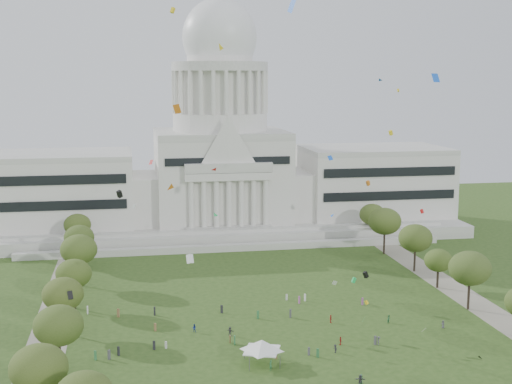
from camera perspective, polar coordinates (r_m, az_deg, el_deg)
The scene contains 30 objects.
ground at distance 141.19m, azimuth 3.31°, elevation -12.57°, with size 400.00×400.00×0.00m, color #2D4A19.
capitol at distance 244.88m, azimuth -2.84°, elevation 2.11°, with size 160.00×64.50×91.30m.
path_left at distance 166.77m, azimuth -15.73°, elevation -9.45°, with size 8.00×160.00×0.04m, color gray.
path_right at distance 183.73m, azimuth 15.91°, elevation -7.72°, with size 8.00×160.00×0.04m, color gray.
row_tree_l_0 at distance 115.18m, azimuth -16.99°, elevation -13.33°, with size 8.85×8.85×12.59m.
row_tree_l_1 at distance 132.46m, azimuth -15.53°, elevation -10.26°, with size 8.86×8.86×12.59m.
row_tree_l_2 at distance 151.88m, azimuth -15.20°, elevation -7.90°, with size 8.42×8.42×11.97m.
row_tree_r_2 at distance 168.69m, azimuth 16.74°, elevation -5.86°, with size 9.55×9.55×13.58m.
row_tree_l_3 at distance 167.79m, azimuth -14.39°, elevation -6.35°, with size 8.12×8.12×11.55m.
row_tree_r_3 at distance 184.25m, azimuth 14.38°, elevation -5.33°, with size 7.01×7.01×9.98m.
row_tree_l_4 at distance 185.38m, azimuth -14.00°, elevation -4.49°, with size 9.29×9.29×13.21m.
row_tree_r_4 at distance 197.71m, azimuth 12.64°, elevation -3.62°, with size 9.19×9.19×13.06m.
row_tree_l_5 at distance 203.76m, azimuth -13.97°, elevation -3.54°, with size 8.33×8.33×11.85m.
row_tree_r_5 at distance 215.42m, azimuth 10.26°, elevation -2.33°, with size 9.82×9.82×13.96m.
row_tree_l_6 at distance 221.59m, azimuth -14.10°, elevation -2.57°, with size 8.19×8.19×11.64m.
row_tree_r_6 at distance 233.05m, azimuth 9.29°, elevation -1.79°, with size 8.42×8.42×11.97m.
event_tent at distance 133.76m, azimuth 0.47°, elevation -12.13°, with size 10.89×10.89×4.74m.
person_0 at distance 157.52m, azimuth 14.74°, elevation -10.20°, with size 0.82×0.53×1.67m, color #4C4C51.
person_2 at distance 158.06m, azimuth 10.59°, elevation -9.96°, with size 0.87×0.54×1.80m, color #33723F.
person_3 at distance 140.61m, azimuth 6.35°, elevation -12.35°, with size 1.06×0.54×1.63m, color #26262B.
person_4 at distance 144.57m, azimuth 6.77°, elevation -11.73°, with size 0.99×0.54×1.68m, color #B21E1E.
person_5 at distance 148.36m, azimuth -2.09°, elevation -11.07°, with size 1.76×0.70×1.90m, color #4C4C51.
person_6 at distance 128.14m, azimuth 8.40°, elevation -14.57°, with size 0.85×0.56×1.75m, color #33723F.
person_7 at distance 131.98m, azimuth 1.17°, elevation -13.69°, with size 0.72×0.52×1.96m, color #33723F.
person_8 at distance 150.88m, azimuth -4.97°, elevation -10.79°, with size 0.83×0.51×1.71m, color navy.
person_9 at distance 145.44m, azimuth 9.79°, elevation -11.66°, with size 1.14×0.59×1.76m, color #4C4C51.
person_10 at distance 156.46m, azimuth 6.00°, elevation -10.06°, with size 1.02×0.56×1.74m, color #B21E1E.
person_11 at distance 127.42m, azimuth 8.34°, elevation -14.66°, with size 1.81×0.72×1.95m, color #4C4C51.
distant_crowd at distance 151.65m, azimuth -2.94°, elevation -10.65°, with size 62.95×35.67×1.95m.
kite_swarm at distance 141.40m, azimuth 1.73°, elevation -0.80°, with size 84.85×100.44×60.33m.
Camera 1 is at (-30.98, -127.48, 52.18)m, focal length 50.00 mm.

